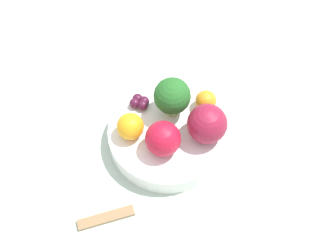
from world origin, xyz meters
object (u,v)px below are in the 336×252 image
Objects in this scene: apple_red at (207,124)px; spoon at (106,218)px; bowl at (168,135)px; grape_cluster at (140,102)px; broccoli at (172,97)px; orange_back at (206,101)px; apple_green at (163,139)px; orange_front at (130,126)px.

spoon is at bearing -77.73° from apple_red.
grape_cluster is (-0.06, -0.02, 0.03)m from bowl.
broccoli is 1.15× the size of apple_red.
broccoli is 2.08× the size of orange_back.
bowl is 0.06m from apple_green.
bowl is 0.07m from orange_front.
apple_green is at bearing -38.90° from broccoli.
apple_green reaches higher than spoon.
spoon is (0.08, -0.14, -0.01)m from bowl.
grape_cluster is at bearing 140.20° from orange_front.
broccoli is at bearing 141.10° from apple_green.
broccoli is (-0.03, 0.02, 0.06)m from bowl.
bowl reaches higher than spoon.
apple_red is 0.71× the size of spoon.
orange_front is 0.13m from orange_back.
apple_red is (0.06, 0.03, -0.01)m from broccoli.
orange_front is 0.06m from grape_cluster.
bowl is 3.50× the size of apple_green.
broccoli is 0.21m from spoon.
broccoli is at bearing 96.14° from orange_front.
orange_front reaches higher than spoon.
bowl is at bearing -81.82° from orange_back.
apple_green is 0.06m from orange_front.
apple_red is 1.46× the size of orange_front.
orange_front is at bearing -118.18° from apple_red.
grape_cluster reaches higher than bowl.
orange_front is (-0.05, -0.03, -0.01)m from apple_green.
spoon is at bearing -67.94° from orange_back.
orange_back is at bearing 71.54° from broccoli.
orange_front is 0.14m from spoon.
broccoli is 1.30× the size of apple_green.
broccoli reaches higher than spoon.
apple_green is 1.60× the size of orange_back.
orange_back is at bearing 85.97° from orange_front.
apple_green is 0.09m from grape_cluster.
apple_green is 0.10m from orange_back.
bowl is 3.08× the size of apple_red.
broccoli is 0.06m from orange_back.
apple_red is 0.07m from apple_green.
orange_front is (0.01, -0.08, -0.02)m from broccoli.
grape_cluster is (-0.05, -0.09, -0.01)m from orange_back.
grape_cluster is (-0.09, 0.00, -0.02)m from apple_green.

